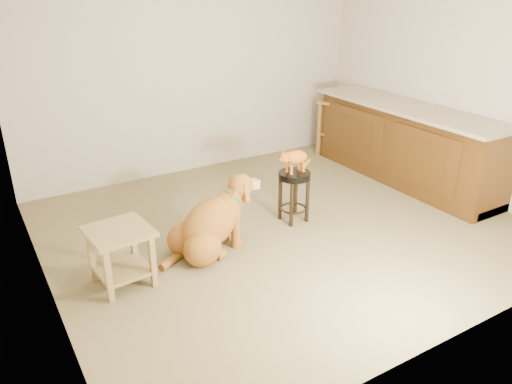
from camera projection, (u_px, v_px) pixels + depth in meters
floor at (285, 226)px, 5.04m from camera, size 4.50×4.00×0.01m
room_shell at (290, 57)px, 4.38m from camera, size 4.54×4.04×2.62m
cabinet_run at (405, 146)px, 6.03m from camera, size 0.70×2.56×0.94m
padded_stool at (294, 187)px, 5.03m from camera, size 0.32×0.32×0.53m
wood_stool at (336, 127)px, 6.92m from camera, size 0.55×0.55×0.78m
side_table at (121, 248)px, 3.99m from camera, size 0.52×0.52×0.50m
golden_retriever at (210, 225)px, 4.49m from camera, size 1.12×0.61×0.72m
tabby_kitten at (294, 158)px, 4.90m from camera, size 0.45×0.17×0.28m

